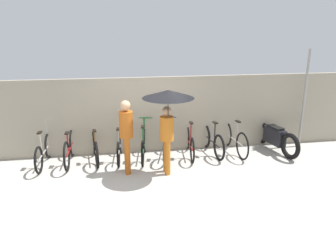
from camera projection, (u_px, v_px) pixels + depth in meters
ground_plane at (149, 181)px, 7.41m from camera, size 30.00×30.00×0.00m
back_wall at (141, 115)px, 8.87m from camera, size 14.16×0.12×2.07m
parked_bicycle_0 at (44, 151)px, 8.18m from camera, size 0.44×1.66×1.08m
parked_bicycle_1 at (70, 149)px, 8.29m from camera, size 0.44×1.71×1.08m
parked_bicycle_2 at (95, 147)px, 8.46m from camera, size 0.44×1.67×1.02m
parked_bicycle_3 at (119, 146)px, 8.53m from camera, size 0.44×1.67×1.11m
parked_bicycle_4 at (144, 146)px, 8.56m from camera, size 0.44×1.63×1.00m
parked_bicycle_5 at (167, 143)px, 8.71m from camera, size 0.57×1.66×0.97m
parked_bicycle_6 at (190, 142)px, 8.80m from camera, size 0.44×1.71×1.10m
parked_bicycle_7 at (212, 141)px, 8.93m from camera, size 0.44×1.70×1.04m
parked_bicycle_8 at (234, 139)px, 9.02m from camera, size 0.44×1.81×1.02m
pedestrian_leading at (126, 131)px, 7.53m from camera, size 0.32×0.32×1.76m
pedestrian_center at (168, 106)px, 7.24m from camera, size 1.15×1.15×2.03m
motorcycle at (274, 137)px, 9.12m from camera, size 0.67×1.97×0.92m
awning_pole at (304, 99)px, 9.15m from camera, size 0.07×0.07×2.79m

